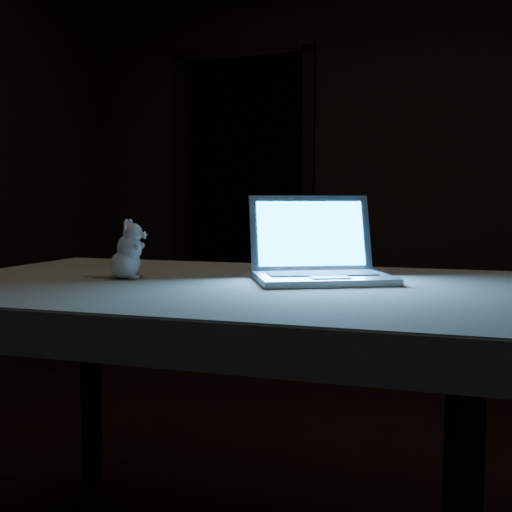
% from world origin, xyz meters
% --- Properties ---
extents(back_wall, '(4.50, 0.04, 2.60)m').
position_xyz_m(back_wall, '(0.00, 2.50, 1.30)').
color(back_wall, black).
rests_on(back_wall, ground).
extents(doorway, '(1.06, 0.36, 2.13)m').
position_xyz_m(doorway, '(-1.10, 2.50, 1.06)').
color(doorway, black).
rests_on(doorway, back_wall).
extents(table, '(1.57, 1.06, 0.81)m').
position_xyz_m(table, '(-0.06, -0.22, 0.40)').
color(table, black).
rests_on(table, floor).
extents(tablecloth, '(1.82, 1.44, 0.10)m').
position_xyz_m(tablecloth, '(-0.13, -0.17, 0.77)').
color(tablecloth, beige).
rests_on(tablecloth, table).
extents(laptop, '(0.47, 0.45, 0.24)m').
position_xyz_m(laptop, '(0.21, -0.12, 0.94)').
color(laptop, '#A5A5AA').
rests_on(laptop, tablecloth).
extents(plush_mouse, '(0.15, 0.15, 0.17)m').
position_xyz_m(plush_mouse, '(-0.32, -0.25, 0.90)').
color(plush_mouse, white).
rests_on(plush_mouse, tablecloth).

